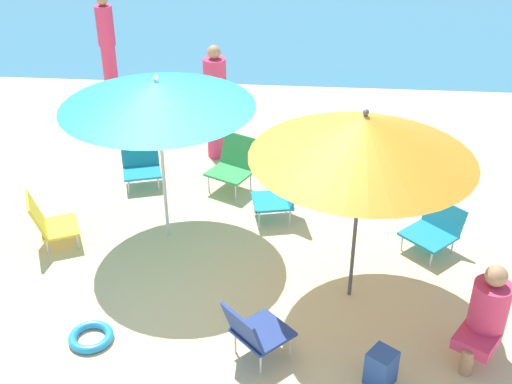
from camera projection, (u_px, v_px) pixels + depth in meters
ground_plane at (226, 273)px, 7.21m from camera, size 40.00×40.00×0.00m
umbrella_orange at (364, 137)px, 5.97m from camera, size 2.12×2.12×2.10m
umbrella_teal at (157, 94)px, 6.92m from camera, size 2.11×2.11×2.02m
beach_chair_a at (435, 228)px, 7.47m from camera, size 0.77×0.77×0.54m
beach_chair_b at (141, 164)px, 8.81m from camera, size 0.61×0.61×0.56m
beach_chair_c at (48, 221)px, 7.51m from camera, size 0.67×0.66×0.65m
beach_chair_d at (254, 331)px, 5.90m from camera, size 0.70×0.70×0.65m
beach_chair_e at (281, 195)px, 7.99m from camera, size 0.65×0.59×0.64m
beach_chair_f at (234, 163)px, 8.66m from camera, size 0.73×0.73×0.70m
person_a at (107, 43)px, 11.50m from camera, size 0.30×0.30×1.69m
person_b at (487, 313)px, 5.89m from camera, size 0.51×0.57×0.99m
person_c at (216, 103)px, 9.22m from camera, size 0.32×0.32×1.66m
swim_ring at (91, 337)px, 6.28m from camera, size 0.43×0.43×0.08m
beach_bag at (381, 368)px, 5.76m from camera, size 0.31×0.32×0.35m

